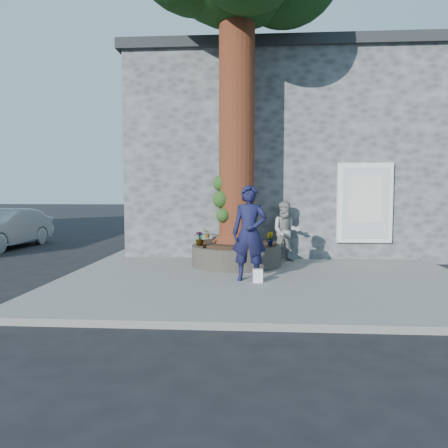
# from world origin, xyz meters

# --- Properties ---
(ground) EXTENTS (120.00, 120.00, 0.00)m
(ground) POSITION_xyz_m (0.00, 0.00, 0.00)
(ground) COLOR black
(ground) RESTS_ON ground
(pavement) EXTENTS (9.00, 8.00, 0.12)m
(pavement) POSITION_xyz_m (1.50, 1.00, 0.06)
(pavement) COLOR slate
(pavement) RESTS_ON ground
(yellow_line) EXTENTS (0.10, 30.00, 0.01)m
(yellow_line) POSITION_xyz_m (-3.05, 1.00, 0.00)
(yellow_line) COLOR yellow
(yellow_line) RESTS_ON ground
(stone_shop) EXTENTS (10.30, 8.30, 6.30)m
(stone_shop) POSITION_xyz_m (2.50, 7.20, 3.16)
(stone_shop) COLOR #444849
(stone_shop) RESTS_ON ground
(planter) EXTENTS (2.30, 2.30, 0.60)m
(planter) POSITION_xyz_m (0.80, 2.00, 0.41)
(planter) COLOR black
(planter) RESTS_ON pavement
(man) EXTENTS (0.79, 0.57, 2.03)m
(man) POSITION_xyz_m (1.15, 0.04, 1.14)
(man) COLOR #121433
(man) RESTS_ON pavement
(woman) EXTENTS (0.79, 0.62, 1.63)m
(woman) POSITION_xyz_m (2.12, 2.72, 0.93)
(woman) COLOR #9B9894
(woman) RESTS_ON pavement
(shopping_bag) EXTENTS (0.21, 0.14, 0.28)m
(shopping_bag) POSITION_xyz_m (1.33, -0.15, 0.26)
(shopping_bag) COLOR white
(shopping_bag) RESTS_ON pavement
(car_silver) EXTENTS (1.72, 4.34, 1.41)m
(car_silver) POSITION_xyz_m (-7.61, 5.64, 0.70)
(car_silver) COLOR #9CA0A4
(car_silver) RESTS_ON ground
(plant_a) EXTENTS (0.19, 0.15, 0.31)m
(plant_a) POSITION_xyz_m (-0.05, 1.18, 0.88)
(plant_a) COLOR gray
(plant_a) RESTS_ON planter
(plant_b) EXTENTS (0.25, 0.25, 0.35)m
(plant_b) POSITION_xyz_m (1.62, 1.15, 0.89)
(plant_b) COLOR gray
(plant_b) RESTS_ON planter
(plant_c) EXTENTS (0.20, 0.20, 0.35)m
(plant_c) POSITION_xyz_m (-0.05, 1.15, 0.89)
(plant_c) COLOR gray
(plant_c) RESTS_ON planter
(plant_d) EXTENTS (0.26, 0.28, 0.28)m
(plant_d) POSITION_xyz_m (-0.05, 2.85, 0.86)
(plant_d) COLOR gray
(plant_d) RESTS_ON planter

